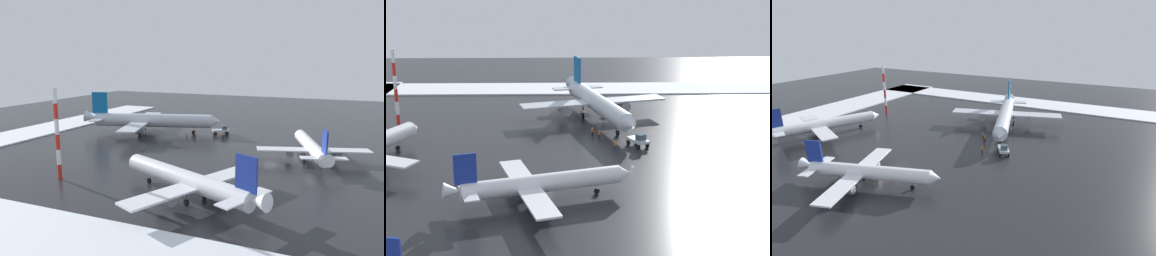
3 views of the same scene
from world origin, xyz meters
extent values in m
plane|color=#232326|center=(0.00, 0.00, 0.00)|extent=(240.00, 240.00, 0.00)
cube|color=white|center=(-67.00, 0.00, 0.16)|extent=(14.00, 116.00, 0.32)
cylinder|color=silver|center=(-34.58, 10.22, 3.77)|extent=(32.06, 12.50, 3.66)
cone|color=silver|center=(-17.82, 15.07, 3.77)|extent=(3.45, 4.06, 3.48)
cone|color=silver|center=(-51.55, 5.32, 4.42)|extent=(4.56, 4.06, 3.56)
cube|color=silver|center=(-40.14, 17.81, 3.45)|extent=(8.44, 14.77, 0.39)
cylinder|color=gray|center=(-39.02, 15.89, 2.37)|extent=(4.12, 3.09, 2.15)
cube|color=silver|center=(-35.23, 0.84, 3.45)|extent=(8.44, 14.77, 0.39)
cylinder|color=gray|center=(-35.31, 3.06, 2.37)|extent=(4.12, 3.09, 2.15)
cube|color=#0C5999|center=(-49.07, 6.03, 8.40)|extent=(4.25, 1.57, 6.03)
cube|color=silver|center=(-49.76, 9.20, 4.20)|extent=(4.13, 5.75, 0.26)
cube|color=silver|center=(-47.97, 2.99, 4.20)|extent=(4.13, 5.75, 0.26)
cylinder|color=black|center=(-23.72, 13.37, 2.15)|extent=(0.26, 0.26, 0.75)
cylinder|color=black|center=(-23.72, 13.37, 0.59)|extent=(1.24, 0.69, 1.18)
cylinder|color=black|center=(-38.34, 11.60, 2.15)|extent=(0.26, 0.26, 0.75)
cylinder|color=black|center=(-38.34, 11.60, 0.59)|extent=(1.24, 0.69, 1.18)
cylinder|color=black|center=(-37.03, 7.05, 2.15)|extent=(0.26, 0.26, 0.75)
cylinder|color=black|center=(-37.03, 7.05, 0.59)|extent=(1.24, 0.69, 1.18)
cylinder|color=white|center=(-7.14, -30.37, 2.95)|extent=(24.21, 12.97, 2.86)
cone|color=white|center=(-19.58, -24.77, 2.95)|extent=(2.96, 3.31, 2.72)
cube|color=white|center=(-7.67, -37.70, 2.69)|extent=(7.87, 11.50, 0.30)
cylinder|color=gray|center=(-7.36, -35.99, 1.85)|extent=(3.30, 2.71, 1.68)
cube|color=white|center=(-2.00, -25.11, 2.69)|extent=(7.87, 11.50, 0.30)
cylinder|color=gray|center=(-3.08, -26.47, 1.85)|extent=(3.30, 2.71, 1.68)
cube|color=navy|center=(3.61, -35.20, 6.57)|extent=(3.20, 1.66, 4.71)
cube|color=white|center=(2.42, -37.44, 3.28)|extent=(3.65, 4.58, 0.20)
cube|color=white|center=(4.49, -32.83, 3.28)|extent=(3.65, 4.58, 0.20)
cylinder|color=black|center=(-15.20, -26.74, 1.68)|extent=(0.20, 0.20, 0.59)
cylinder|color=black|center=(-15.20, -26.74, 0.46)|extent=(0.97, 0.65, 0.93)
cylinder|color=black|center=(-5.60, -33.09, 1.68)|extent=(0.20, 0.20, 0.59)
cylinder|color=black|center=(-5.60, -33.09, 0.46)|extent=(0.97, 0.65, 0.93)
cylinder|color=black|center=(-4.08, -29.71, 1.68)|extent=(0.20, 0.20, 0.59)
cylinder|color=black|center=(-4.08, -29.71, 0.46)|extent=(0.97, 0.65, 0.93)
cylinder|color=white|center=(8.26, 0.14, 2.68)|extent=(9.43, 22.68, 2.60)
cone|color=white|center=(4.51, 11.96, 2.68)|extent=(2.91, 2.50, 2.47)
cone|color=white|center=(12.06, -11.82, 3.14)|extent=(2.94, 3.27, 2.53)
cube|color=white|center=(2.97, -3.95, 2.45)|extent=(10.50, 6.22, 0.28)
cylinder|color=gray|center=(4.31, -3.12, 1.68)|extent=(2.25, 2.94, 1.53)
cube|color=white|center=(14.94, -0.15, 2.45)|extent=(10.50, 6.22, 0.28)
cylinder|color=gray|center=(13.36, -0.25, 1.68)|extent=(2.25, 2.94, 1.53)
cube|color=navy|center=(11.50, -10.07, 5.97)|extent=(1.19, 3.00, 4.29)
cube|color=white|center=(9.27, -10.62, 2.99)|extent=(4.10, 3.01, 0.18)
cube|color=white|center=(13.64, -9.23, 2.99)|extent=(4.10, 3.01, 0.18)
cylinder|color=black|center=(5.83, 7.80, 1.53)|extent=(0.18, 0.18, 0.54)
cylinder|color=black|center=(5.83, 7.80, 0.42)|extent=(0.51, 0.88, 0.84)
cylinder|color=black|center=(7.35, -2.56, 1.53)|extent=(0.18, 0.18, 0.54)
cylinder|color=black|center=(7.35, -2.56, 0.42)|extent=(0.51, 0.88, 0.84)
cylinder|color=black|center=(10.56, -1.54, 1.53)|extent=(0.18, 0.18, 0.54)
cylinder|color=black|center=(10.56, -1.54, 0.42)|extent=(0.51, 0.88, 0.84)
cube|color=silver|center=(-16.93, 16.49, 1.15)|extent=(5.09, 4.10, 0.50)
cube|color=#3F5160|center=(-16.12, 16.92, 1.95)|extent=(1.94, 1.98, 1.10)
cylinder|color=black|center=(-15.98, 18.12, 0.45)|extent=(0.94, 0.71, 0.90)
cylinder|color=black|center=(-15.05, 16.37, 0.45)|extent=(0.94, 0.71, 0.90)
cylinder|color=black|center=(-18.82, 16.60, 0.45)|extent=(0.94, 0.71, 0.90)
cylinder|color=black|center=(-17.89, 14.86, 0.45)|extent=(0.94, 0.71, 0.90)
cylinder|color=black|center=(-23.58, 8.38, 0.42)|extent=(0.16, 0.16, 0.85)
cylinder|color=black|center=(-23.71, 8.54, 0.42)|extent=(0.16, 0.16, 0.85)
cylinder|color=orange|center=(-23.64, 8.46, 1.16)|extent=(0.36, 0.36, 0.62)
sphere|color=tan|center=(-23.64, 8.46, 1.59)|extent=(0.24, 0.24, 0.24)
cylinder|color=black|center=(-21.85, 9.74, 0.42)|extent=(0.16, 0.16, 0.85)
cylinder|color=black|center=(-21.69, 9.62, 0.42)|extent=(0.16, 0.16, 0.85)
cylinder|color=orange|center=(-21.77, 9.68, 1.16)|extent=(0.36, 0.36, 0.62)
sphere|color=tan|center=(-21.77, 9.68, 1.59)|extent=(0.24, 0.24, 0.24)
cylinder|color=black|center=(-14.76, 12.08, 0.42)|extent=(0.16, 0.16, 0.85)
cylinder|color=black|center=(-14.96, 12.09, 0.42)|extent=(0.16, 0.16, 0.85)
cylinder|color=orange|center=(-14.86, 12.09, 1.16)|extent=(0.36, 0.36, 0.62)
sphere|color=tan|center=(-14.86, 12.09, 1.59)|extent=(0.24, 0.24, 0.24)
cylinder|color=red|center=(-30.68, -30.76, 1.33)|extent=(0.70, 0.70, 2.67)
cylinder|color=white|center=(-30.68, -30.76, 4.00)|extent=(0.70, 0.70, 2.67)
cylinder|color=red|center=(-30.68, -30.76, 6.67)|extent=(0.70, 0.70, 2.67)
cylinder|color=white|center=(-30.68, -30.76, 9.34)|extent=(0.70, 0.70, 2.67)
cylinder|color=red|center=(-30.68, -30.76, 12.01)|extent=(0.70, 0.70, 2.67)
cylinder|color=white|center=(-30.68, -30.76, 14.68)|extent=(0.70, 0.70, 2.67)
cone|color=orange|center=(-42.16, 6.77, 0.28)|extent=(0.36, 0.36, 0.55)
cone|color=orange|center=(-44.15, 13.75, 0.28)|extent=(0.36, 0.36, 0.55)
camera|label=1|loc=(14.83, -79.48, 21.01)|focal=35.00mm
camera|label=2|loc=(85.40, 3.45, 32.59)|focal=55.00mm
camera|label=3|loc=(43.54, 38.16, 27.73)|focal=28.00mm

